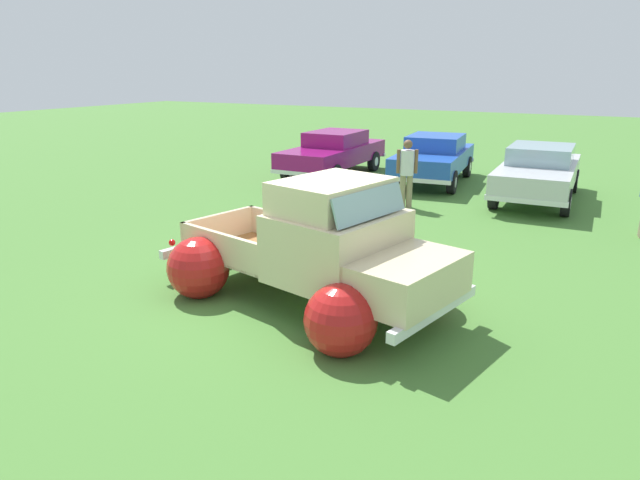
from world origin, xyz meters
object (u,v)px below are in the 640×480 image
Objects in this scene: vintage_pickup_truck at (323,258)px; show_car_0 at (334,152)px; show_car_2 at (539,171)px; spectator_0 at (407,169)px; show_car_1 at (434,157)px.

show_car_0 is at bearing 128.91° from vintage_pickup_truck.
spectator_0 is at bearing -50.13° from show_car_2.
show_car_1 is 3.32m from show_car_2.
vintage_pickup_truck is 9.07m from show_car_2.
vintage_pickup_truck reaches higher than show_car_0.
vintage_pickup_truck is 1.04× the size of show_car_0.
show_car_1 is (-1.43, 9.92, 0.03)m from vintage_pickup_truck.
show_car_1 is at bearing 97.66° from show_car_0.
show_car_2 is (6.37, -0.57, 0.00)m from show_car_0.
show_car_1 is 2.66× the size of spectator_0.
spectator_0 is (0.38, -3.48, 0.19)m from show_car_1.
show_car_0 is 1.05× the size of show_car_1.
show_car_2 is (3.16, -1.02, 0.00)m from show_car_1.
spectator_0 is (-2.78, -2.46, 0.18)m from show_car_2.
show_car_2 is at bearing 66.45° from show_car_1.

